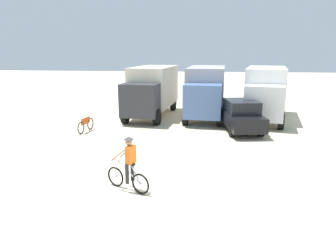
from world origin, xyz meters
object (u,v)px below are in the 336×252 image
box_truck_grey_hauler (206,89)px  bicycle_spare (86,125)px  sedan_parked (240,115)px  box_truck_cream_rv (152,89)px  box_truck_white_box (265,91)px  cyclist_orange_shirt (129,166)px

box_truck_grey_hauler → bicycle_spare: (-6.63, -4.94, -1.48)m
box_truck_grey_hauler → sedan_parked: 4.32m
box_truck_cream_rv → bicycle_spare: (-2.97, -4.89, -1.48)m
sedan_parked → bicycle_spare: (-8.57, -1.21, -0.48)m
box_truck_grey_hauler → box_truck_white_box: same height
bicycle_spare → box_truck_grey_hauler: bearing=36.7°
box_truck_white_box → cyclist_orange_shirt: 13.38m
box_truck_cream_rv → cyclist_orange_shirt: bearing=-84.2°
box_truck_cream_rv → sedan_parked: box_truck_cream_rv is taller
box_truck_grey_hauler → sedan_parked: size_ratio=1.55×
box_truck_white_box → bicycle_spare: size_ratio=4.11×
box_truck_cream_rv → cyclist_orange_shirt: box_truck_cream_rv is taller
box_truck_cream_rv → box_truck_white_box: (7.54, -0.19, 0.00)m
box_truck_grey_hauler → bicycle_spare: bearing=-143.3°
box_truck_cream_rv → bicycle_spare: box_truck_cream_rv is taller
box_truck_white_box → sedan_parked: bearing=-119.1°
box_truck_cream_rv → box_truck_grey_hauler: same height
sedan_parked → bicycle_spare: size_ratio=2.58×
box_truck_white_box → box_truck_grey_hauler: bearing=176.4°
box_truck_cream_rv → sedan_parked: bearing=-33.3°
cyclist_orange_shirt → bicycle_spare: size_ratio=1.06×
box_truck_white_box → cyclist_orange_shirt: size_ratio=3.89×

